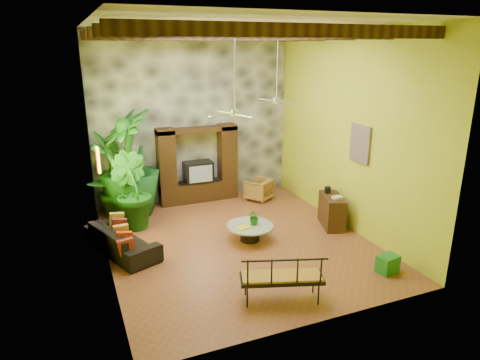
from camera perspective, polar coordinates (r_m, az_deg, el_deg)
name	(u,v)px	position (r m, az deg, el deg)	size (l,w,h in m)	color
ground	(237,241)	(10.52, -0.41, -8.15)	(7.00, 7.00, 0.00)	brown
ceiling	(236,23)	(9.50, -0.48, 20.18)	(6.00, 7.00, 0.02)	silver
back_wall	(193,118)	(12.97, -6.29, 8.26)	(6.00, 0.02, 5.00)	gold
left_wall	(98,153)	(9.05, -18.37, 3.48)	(0.02, 7.00, 5.00)	gold
right_wall	(347,131)	(11.16, 14.09, 6.35)	(0.02, 7.00, 5.00)	gold
stone_accent_wall	(194,118)	(12.91, -6.22, 8.23)	(5.98, 0.10, 4.98)	#3A3C42
ceiling_beams	(236,34)	(9.49, -0.47, 18.86)	(5.95, 5.36, 0.22)	#3E2613
entertainment_center	(198,170)	(12.96, -5.62, 1.32)	(2.40, 0.55, 2.30)	black
ceiling_fan_front	(235,103)	(9.12, -0.68, 10.23)	(1.28, 1.28, 1.86)	#B4B4B9
ceiling_fan_back	(277,92)	(11.31, 4.91, 11.58)	(1.28, 1.28, 1.86)	#B4B4B9
wall_art_mask	(98,160)	(10.12, -18.40, 2.55)	(0.06, 0.32, 0.55)	yellow
wall_art_painting	(360,144)	(10.71, 15.72, 4.68)	(0.06, 0.70, 0.90)	#295F99
sofa	(122,240)	(10.24, -15.47, -7.66)	(2.14, 0.84, 0.63)	black
wicker_armchair	(259,189)	(13.17, 2.55, -1.26)	(0.70, 0.72, 0.66)	olive
tall_plant_a	(111,175)	(12.12, -16.81, 0.63)	(1.26, 0.85, 2.39)	#1E5817
tall_plant_b	(131,191)	(11.29, -14.37, -1.45)	(1.09, 0.88, 1.99)	#185D19
tall_plant_c	(129,163)	(12.14, -14.56, 2.23)	(1.65, 1.65, 2.95)	#17591C
coffee_table	(250,230)	(10.47, 1.34, -6.74)	(1.13, 1.13, 0.40)	black
centerpiece_plant	(255,217)	(10.41, 1.95, -4.89)	(0.35, 0.30, 0.39)	#1B681C
yellow_tray	(244,228)	(10.23, 0.49, -6.37)	(0.29, 0.21, 0.03)	yellow
iron_bench	(284,276)	(8.03, 5.85, -12.63)	(1.62, 1.03, 0.57)	black
side_console	(332,211)	(11.47, 12.14, -4.07)	(0.47, 1.04, 0.83)	#3E2513
green_bin	(388,264)	(9.63, 19.09, -10.52)	(0.43, 0.32, 0.38)	#1C6A2D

